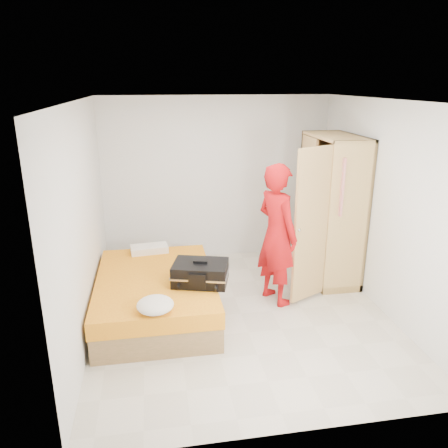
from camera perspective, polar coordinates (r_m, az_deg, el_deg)
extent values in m
plane|color=beige|center=(5.64, 2.21, -11.60)|extent=(4.00, 4.00, 0.00)
plane|color=white|center=(4.90, 2.59, 15.82)|extent=(4.00, 4.00, 0.00)
cube|color=white|center=(7.03, -0.96, 5.86)|extent=(3.60, 0.02, 2.60)
cube|color=white|center=(3.33, 9.52, -8.91)|extent=(3.60, 0.02, 2.60)
cube|color=white|center=(5.08, -17.91, 0.09)|extent=(0.02, 4.00, 2.60)
cube|color=white|center=(5.76, 20.22, 1.93)|extent=(0.02, 4.00, 2.60)
cube|color=#9E7347|center=(5.64, -8.84, -10.07)|extent=(1.40, 2.00, 0.30)
cube|color=#FCAB1A|center=(5.53, -8.97, -7.79)|extent=(1.42, 2.02, 0.20)
cube|color=tan|center=(6.57, 16.00, 2.03)|extent=(0.04, 1.20, 2.10)
cube|color=tan|center=(5.96, 15.97, 0.38)|extent=(0.58, 0.04, 2.10)
cube|color=tan|center=(6.98, 11.99, 3.26)|extent=(0.58, 0.04, 2.10)
cube|color=tan|center=(6.26, 14.55, 11.02)|extent=(0.58, 1.20, 0.04)
cube|color=tan|center=(6.80, 13.20, -6.17)|extent=(0.58, 1.20, 0.10)
cube|color=tan|center=(6.63, 10.68, 2.57)|extent=(0.04, 0.59, 2.00)
cube|color=tan|center=(5.65, 11.36, -0.24)|extent=(0.55, 0.30, 2.00)
cylinder|color=#B2B2B7|center=(6.28, 14.43, 9.57)|extent=(0.02, 1.10, 0.02)
imported|color=#BA120B|center=(5.64, 6.93, -1.38)|extent=(0.68, 0.80, 1.85)
cube|color=black|center=(5.23, -3.09, -6.38)|extent=(0.73, 0.61, 0.25)
cube|color=black|center=(5.18, -3.12, -4.95)|extent=(0.17, 0.09, 0.03)
ellipsoid|color=white|center=(4.69, -8.97, -10.40)|extent=(0.39, 0.39, 0.15)
cube|color=white|center=(6.25, -9.73, -3.22)|extent=(0.54, 0.32, 0.09)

